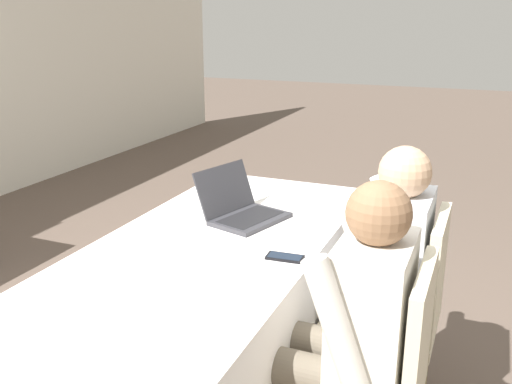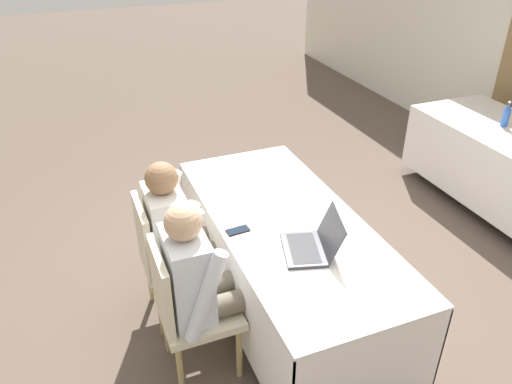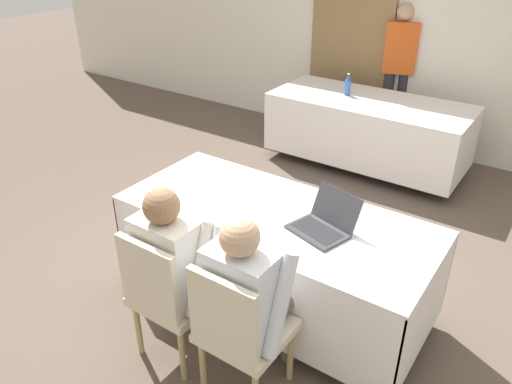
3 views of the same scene
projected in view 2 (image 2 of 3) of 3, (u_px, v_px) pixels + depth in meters
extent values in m
plane|color=brown|center=(284.00, 307.00, 3.51)|extent=(24.00, 24.00, 0.00)
cube|color=white|center=(288.00, 221.00, 3.14)|extent=(2.03, 0.88, 0.02)
cube|color=white|center=(224.00, 276.00, 3.16)|extent=(2.03, 0.01, 0.60)
cube|color=white|center=(343.00, 246.00, 3.44)|extent=(2.03, 0.01, 0.60)
cube|color=white|center=(235.00, 190.00, 4.11)|extent=(0.01, 0.88, 0.60)
cube|color=white|center=(371.00, 377.00, 2.49)|extent=(0.01, 0.88, 0.60)
cylinder|color=#333333|center=(285.00, 301.00, 3.48)|extent=(0.06, 0.06, 0.11)
cube|color=white|center=(479.00, 180.00, 4.25)|extent=(2.03, 0.01, 0.60)
cube|color=white|center=(441.00, 129.00, 5.19)|extent=(0.01, 0.88, 0.60)
cylinder|color=#333333|center=(507.00, 206.00, 4.57)|extent=(0.06, 0.06, 0.11)
cube|color=#333338|center=(303.00, 249.00, 2.85)|extent=(0.38, 0.31, 0.02)
cube|color=black|center=(304.00, 248.00, 2.85)|extent=(0.32, 0.23, 0.00)
cube|color=#333338|center=(331.00, 232.00, 2.81)|extent=(0.34, 0.18, 0.21)
cube|color=black|center=(331.00, 232.00, 2.81)|extent=(0.31, 0.15, 0.18)
cube|color=black|center=(238.00, 231.00, 3.02)|extent=(0.08, 0.15, 0.01)
cube|color=#192333|center=(238.00, 230.00, 3.02)|extent=(0.07, 0.13, 0.00)
cube|color=white|center=(258.00, 204.00, 3.30)|extent=(0.25, 0.32, 0.00)
cube|color=white|center=(364.00, 292.00, 2.56)|extent=(0.26, 0.33, 0.00)
cylinder|color=#2D5BB7|center=(506.00, 118.00, 4.41)|extent=(0.06, 0.06, 0.15)
cone|color=#2D5BB7|center=(509.00, 106.00, 4.35)|extent=(0.05, 0.05, 0.06)
cylinder|color=silver|center=(510.00, 102.00, 4.34)|extent=(0.03, 0.03, 0.01)
cylinder|color=tan|center=(213.00, 297.00, 3.31)|extent=(0.04, 0.04, 0.39)
cylinder|color=tan|center=(198.00, 266.00, 3.59)|extent=(0.04, 0.04, 0.39)
cylinder|color=tan|center=(161.00, 311.00, 3.20)|extent=(0.04, 0.04, 0.39)
cylinder|color=tan|center=(150.00, 278.00, 3.48)|extent=(0.04, 0.04, 0.39)
cube|color=beige|center=(178.00, 261.00, 3.28)|extent=(0.44, 0.44, 0.05)
cube|color=beige|center=(143.00, 237.00, 3.09)|extent=(0.40, 0.04, 0.45)
cylinder|color=tan|center=(239.00, 352.00, 2.91)|extent=(0.04, 0.04, 0.39)
cylinder|color=tan|center=(220.00, 312.00, 3.19)|extent=(0.04, 0.04, 0.39)
cylinder|color=tan|center=(180.00, 370.00, 2.79)|extent=(0.04, 0.04, 0.39)
cylinder|color=tan|center=(166.00, 327.00, 3.08)|extent=(0.04, 0.04, 0.39)
cube|color=beige|center=(199.00, 312.00, 2.88)|extent=(0.44, 0.44, 0.05)
cube|color=beige|center=(161.00, 287.00, 2.69)|extent=(0.40, 0.04, 0.45)
cylinder|color=#665B4C|center=(200.00, 254.00, 3.21)|extent=(0.13, 0.42, 0.13)
cylinder|color=#665B4C|center=(193.00, 239.00, 3.35)|extent=(0.13, 0.42, 0.13)
cylinder|color=#665B4C|center=(228.00, 281.00, 3.41)|extent=(0.10, 0.10, 0.44)
cylinder|color=#665B4C|center=(220.00, 266.00, 3.55)|extent=(0.10, 0.10, 0.44)
cube|color=silver|center=(167.00, 227.00, 3.12)|extent=(0.36, 0.22, 0.52)
cylinder|color=silver|center=(181.00, 243.00, 2.97)|extent=(0.08, 0.26, 0.54)
cylinder|color=silver|center=(165.00, 208.00, 3.30)|extent=(0.08, 0.26, 0.54)
sphere|color=#8C6647|center=(161.00, 178.00, 2.95)|extent=(0.20, 0.20, 0.20)
cylinder|color=#665B4C|center=(225.00, 305.00, 2.80)|extent=(0.13, 0.42, 0.13)
cylinder|color=#665B4C|center=(216.00, 285.00, 2.95)|extent=(0.13, 0.42, 0.13)
cylinder|color=#665B4C|center=(255.00, 332.00, 3.01)|extent=(0.10, 0.10, 0.44)
cylinder|color=#665B4C|center=(245.00, 312.00, 3.15)|extent=(0.10, 0.10, 0.44)
cube|color=silver|center=(188.00, 276.00, 2.72)|extent=(0.36, 0.22, 0.52)
cylinder|color=silver|center=(206.00, 297.00, 2.56)|extent=(0.08, 0.26, 0.54)
cylinder|color=silver|center=(185.00, 251.00, 2.90)|extent=(0.08, 0.26, 0.54)
sphere|color=tan|center=(183.00, 222.00, 2.54)|extent=(0.20, 0.20, 0.20)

